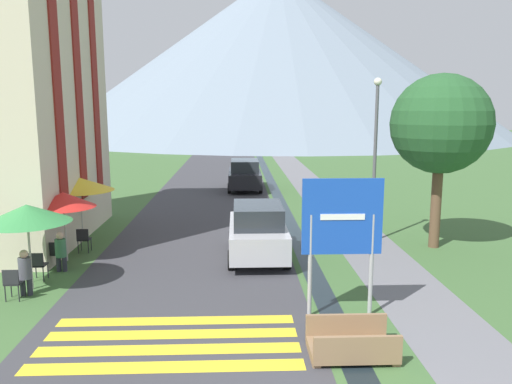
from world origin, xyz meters
The scene contains 22 objects.
ground_plane centered at (0.00, 20.00, 0.00)m, with size 160.00×160.00×0.00m, color #3D6033.
road centered at (-2.50, 30.00, 0.00)m, with size 6.40×60.00×0.01m.
footpath centered at (3.60, 30.00, 0.00)m, with size 2.20×60.00×0.01m.
drainage_channel centered at (1.20, 30.00, 0.00)m, with size 0.60×60.00×0.00m.
crosswalk_marking centered at (-2.50, 3.31, 0.01)m, with size 5.44×2.54×0.01m.
mountain_distant centered at (6.18, 82.52, 13.84)m, with size 78.31×78.31×27.68m.
hotel_building centered at (-9.39, 12.00, 6.71)m, with size 5.67×8.43×12.53m.
road_sign centered at (1.36, 4.51, 2.16)m, with size 1.88×0.11×3.32m.
footbridge centered at (1.20, 2.59, 0.23)m, with size 1.70×1.10×0.65m.
parked_car_near centered at (-0.40, 9.24, 0.91)m, with size 1.93×3.97×1.82m.
parked_car_far centered at (-0.61, 23.05, 0.91)m, with size 1.99×4.41×1.82m.
cafe_chair_far_right centered at (-6.32, 10.05, 0.51)m, with size 0.40×0.40×0.85m.
cafe_chair_nearest centered at (-6.84, 5.78, 0.51)m, with size 0.40×0.40×0.85m.
cafe_chair_middle centered at (-6.71, 8.39, 0.51)m, with size 0.40×0.40×0.85m.
cafe_chair_near_left centered at (-6.77, 7.26, 0.51)m, with size 0.40×0.40×0.85m.
cafe_umbrella_front_green centered at (-6.69, 6.61, 2.11)m, with size 2.31×2.31×2.36m.
cafe_umbrella_middle_red centered at (-6.60, 9.15, 2.01)m, with size 2.01×2.01×2.26m.
cafe_umbrella_rear_yellow centered at (-6.80, 11.54, 2.15)m, with size 2.45×2.45×2.39m.
person_seated_far centered at (-6.66, 6.15, 0.69)m, with size 0.32×0.32×1.24m.
person_seated_near centered at (-6.40, 8.08, 0.68)m, with size 0.32×0.32×1.22m.
streetlamp centered at (3.90, 11.04, 3.47)m, with size 0.28×0.28×5.94m.
tree_by_path centered at (5.92, 10.29, 4.33)m, with size 3.42×3.42×6.07m.
Camera 1 is at (-1.07, -6.65, 4.92)m, focal length 35.00 mm.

